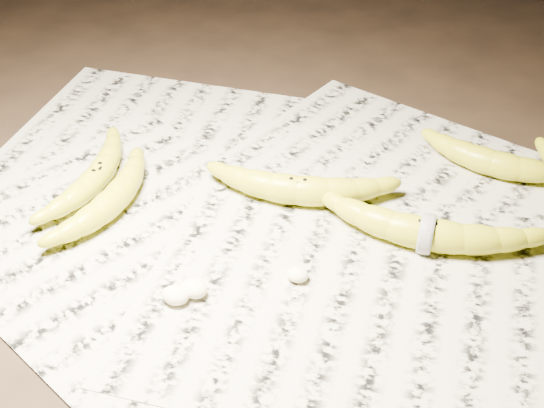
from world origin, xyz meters
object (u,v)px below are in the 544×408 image
(banana_left_a, at_px, (96,174))
(banana_center, at_px, (298,188))
(banana_upper_a, at_px, (494,161))
(banana_taped, at_px, (427,231))
(banana_left_b, at_px, (113,197))

(banana_left_a, height_order, banana_center, banana_center)
(banana_center, bearing_deg, banana_left_a, -178.26)
(banana_center, height_order, banana_upper_a, banana_center)
(banana_center, xyz_separation_m, banana_upper_a, (0.23, 0.16, -0.00))
(banana_left_a, xyz_separation_m, banana_upper_a, (0.49, 0.22, 0.00))
(banana_center, bearing_deg, banana_upper_a, 22.65)
(banana_taped, bearing_deg, banana_center, 166.65)
(banana_left_b, distance_m, banana_center, 0.24)
(banana_taped, bearing_deg, banana_upper_a, 69.78)
(banana_upper_a, bearing_deg, banana_left_a, -148.54)
(banana_left_a, distance_m, banana_upper_a, 0.54)
(banana_left_b, xyz_separation_m, banana_center, (0.21, 0.10, 0.00))
(banana_center, xyz_separation_m, banana_taped, (0.17, -0.03, 0.00))
(banana_left_a, height_order, banana_upper_a, banana_upper_a)
(banana_left_b, bearing_deg, banana_upper_a, -57.01)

